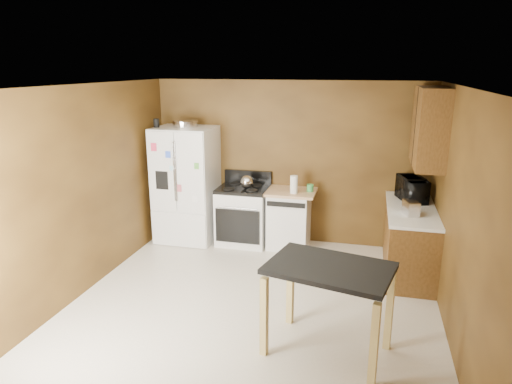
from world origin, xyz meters
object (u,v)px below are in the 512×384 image
at_px(microwave, 412,190).
at_px(gas_range, 243,214).
at_px(kettle, 247,182).
at_px(paper_towel, 294,184).
at_px(green_canister, 310,188).
at_px(refrigerator, 186,185).
at_px(roasting_pan, 185,124).
at_px(toaster, 411,208).
at_px(pen_cup, 156,123).
at_px(island, 329,280).
at_px(dishwasher, 289,218).

distance_m(microwave, gas_range, 2.52).
height_order(kettle, microwave, microwave).
bearing_deg(paper_towel, microwave, -0.35).
bearing_deg(gas_range, green_canister, 2.94).
bearing_deg(refrigerator, roasting_pan, 89.83).
xyz_separation_m(toaster, refrigerator, (-3.30, 0.71, -0.09)).
bearing_deg(microwave, pen_cup, 73.66).
xyz_separation_m(green_canister, island, (0.53, -2.61, -0.18)).
distance_m(pen_cup, refrigerator, 1.05).
bearing_deg(paper_towel, roasting_pan, 177.06).
bearing_deg(kettle, refrigerator, -178.86).
distance_m(kettle, gas_range, 0.54).
distance_m(pen_cup, green_canister, 2.52).
bearing_deg(refrigerator, microwave, -0.72).
distance_m(roasting_pan, green_canister, 2.13).
distance_m(pen_cup, toaster, 3.85).
distance_m(gas_range, dishwasher, 0.72).
distance_m(microwave, dishwasher, 1.83).
relative_size(microwave, gas_range, 0.48).
xyz_separation_m(roasting_pan, gas_range, (0.91, 0.01, -1.39)).
bearing_deg(gas_range, roasting_pan, -179.68).
bearing_deg(gas_range, refrigerator, -176.19).
bearing_deg(paper_towel, toaster, -22.97).
distance_m(refrigerator, dishwasher, 1.69).
xyz_separation_m(microwave, dishwasher, (-1.73, 0.13, -0.60)).
height_order(pen_cup, refrigerator, pen_cup).
bearing_deg(kettle, dishwasher, 5.74).
relative_size(kettle, green_canister, 1.83).
bearing_deg(pen_cup, gas_range, 7.44).
relative_size(toaster, island, 0.19).
bearing_deg(refrigerator, dishwasher, 2.99).
xyz_separation_m(green_canister, refrigerator, (-1.93, -0.11, -0.04)).
xyz_separation_m(kettle, refrigerator, (-0.98, -0.02, -0.10)).
bearing_deg(dishwasher, gas_range, -178.06).
xyz_separation_m(roasting_pan, kettle, (0.98, -0.04, -0.85)).
bearing_deg(kettle, island, -59.47).
relative_size(microwave, island, 0.42).
relative_size(roasting_pan, toaster, 1.58).
bearing_deg(microwave, gas_range, 70.22).
xyz_separation_m(roasting_pan, refrigerator, (-0.00, -0.06, -0.95)).
height_order(paper_towel, island, paper_towel).
distance_m(kettle, dishwasher, 0.85).
relative_size(roasting_pan, paper_towel, 1.49).
xyz_separation_m(roasting_pan, microwave, (3.36, -0.10, -0.80)).
xyz_separation_m(paper_towel, toaster, (1.59, -0.67, -0.03)).
relative_size(paper_towel, gas_range, 0.24).
bearing_deg(toaster, dishwasher, 139.03).
xyz_separation_m(pen_cup, refrigerator, (0.40, 0.11, -0.96)).
distance_m(pen_cup, microwave, 3.84).
bearing_deg(island, green_canister, 101.47).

